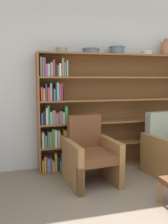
{
  "coord_description": "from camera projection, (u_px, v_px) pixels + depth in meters",
  "views": [
    {
      "loc": [
        -1.39,
        -1.37,
        1.42
      ],
      "look_at": [
        -0.46,
        2.07,
        0.95
      ],
      "focal_mm": 40.0,
      "sensor_mm": 36.0,
      "label": 1
    }
  ],
  "objects": [
    {
      "name": "bowl_olive",
      "position": [
        62.0,
        50.0,
        3.69
      ],
      "size": [
        0.18,
        0.18,
        0.08
      ],
      "color": "gray",
      "rests_on": "bookshelf"
    },
    {
      "name": "armchair_leather",
      "position": [
        90.0,
        154.0,
        3.43
      ],
      "size": [
        0.71,
        0.74,
        0.91
      ],
      "rotation": [
        0.0,
        0.0,
        3.25
      ],
      "color": "olive",
      "rests_on": "ground"
    },
    {
      "name": "bookshelf",
      "position": [
        103.0,
        113.0,
        4.01
      ],
      "size": [
        2.58,
        0.3,
        1.81
      ],
      "color": "brown",
      "rests_on": "ground"
    },
    {
      "name": "bowl_brass",
      "position": [
        147.0,
        53.0,
        4.06
      ],
      "size": [
        0.19,
        0.19,
        0.07
      ],
      "color": "silver",
      "rests_on": "bookshelf"
    },
    {
      "name": "bowl_stoneware",
      "position": [
        117.0,
        50.0,
        3.92
      ],
      "size": [
        0.25,
        0.25,
        0.12
      ],
      "color": "slate",
      "rests_on": "bookshelf"
    },
    {
      "name": "wall_back",
      "position": [
        103.0,
        82.0,
        4.13
      ],
      "size": [
        12.0,
        0.06,
        2.75
      ],
      "color": "silver",
      "rests_on": "ground"
    },
    {
      "name": "vase_tall",
      "position": [
        166.0,
        48.0,
        4.14
      ],
      "size": [
        0.17,
        0.17,
        0.27
      ],
      "color": "#A36647",
      "rests_on": "bookshelf"
    },
    {
      "name": "bowl_cream",
      "position": [
        91.0,
        51.0,
        3.81
      ],
      "size": [
        0.27,
        0.27,
        0.08
      ],
      "color": "slate",
      "rests_on": "bookshelf"
    }
  ]
}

